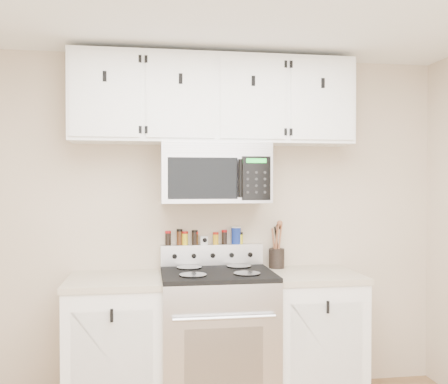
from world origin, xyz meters
The scene contains 18 objects.
back_wall centered at (0.00, 1.75, 1.25)m, with size 3.50×0.01×2.50m, color tan.
range centered at (0.00, 1.43, 0.49)m, with size 0.76×0.65×1.10m.
base_cabinet_left centered at (-0.69, 1.45, 0.46)m, with size 0.64×0.62×0.92m.
base_cabinet_right centered at (0.69, 1.45, 0.46)m, with size 0.64×0.62×0.92m.
microwave centered at (0.00, 1.55, 1.63)m, with size 0.76×0.44×0.42m.
upper_cabinets centered at (0.00, 1.58, 2.15)m, with size 2.00×0.35×0.62m.
utensil_crock centered at (0.48, 1.66, 1.01)m, with size 0.12×0.12×0.34m.
kitchen_timer centered at (-0.06, 1.71, 1.13)m, with size 0.05×0.05×0.06m, color silver.
salt_canister centered at (0.18, 1.71, 1.17)m, with size 0.07×0.07×0.13m.
spice_jar_0 centered at (-0.33, 1.71, 1.15)m, with size 0.04×0.04×0.11m.
spice_jar_1 centered at (-0.24, 1.71, 1.16)m, with size 0.04×0.04×0.12m.
spice_jar_2 centered at (-0.20, 1.71, 1.15)m, with size 0.05×0.05×0.10m.
spice_jar_3 centered at (-0.13, 1.71, 1.16)m, with size 0.04×0.04×0.11m.
spice_jar_4 centered at (-0.12, 1.71, 1.15)m, with size 0.04×0.04×0.10m.
spice_jar_5 centered at (0.03, 1.71, 1.15)m, with size 0.04×0.04×0.09m.
spice_jar_6 centered at (0.09, 1.71, 1.15)m, with size 0.04×0.04×0.11m.
spice_jar_7 centered at (0.18, 1.71, 1.15)m, with size 0.04×0.04×0.11m.
spice_jar_8 centered at (0.21, 1.71, 1.14)m, with size 0.04×0.04×0.09m.
Camera 1 is at (-0.46, -1.97, 1.56)m, focal length 40.00 mm.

